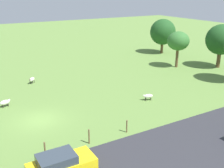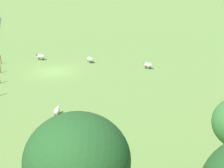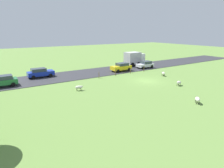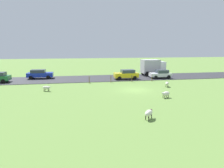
{
  "view_description": "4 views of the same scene",
  "coord_description": "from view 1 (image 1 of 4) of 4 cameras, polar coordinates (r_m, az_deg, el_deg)",
  "views": [
    {
      "loc": [
        23.09,
        -5.63,
        11.49
      ],
      "look_at": [
        -0.88,
        8.3,
        1.85
      ],
      "focal_mm": 43.74,
      "sensor_mm": 36.0,
      "label": 1
    },
    {
      "loc": [
        3.82,
        36.76,
        12.36
      ],
      "look_at": [
        -4.34,
        9.22,
        1.35
      ],
      "focal_mm": 52.73,
      "sensor_mm": 36.0,
      "label": 2
    },
    {
      "loc": [
        -22.98,
        21.79,
        8.15
      ],
      "look_at": [
        -3.45,
        9.13,
        1.65
      ],
      "focal_mm": 30.76,
      "sensor_mm": 36.0,
      "label": 3
    },
    {
      "loc": [
        -25.0,
        7.75,
        5.65
      ],
      "look_at": [
        -3.12,
        3.73,
        1.49
      ],
      "focal_mm": 31.43,
      "sensor_mm": 36.0,
      "label": 4
    }
  ],
  "objects": [
    {
      "name": "tree_3",
      "position": [
        44.74,
        21.86,
        8.58
      ],
      "size": [
        4.6,
        4.6,
        6.62
      ],
      "color": "brown",
      "rests_on": "ground_plane"
    },
    {
      "name": "sheep_3",
      "position": [
        36.55,
        -16.41,
        0.91
      ],
      "size": [
        1.06,
        1.05,
        0.77
      ],
      "color": "silver",
      "rests_on": "ground_plane"
    },
    {
      "name": "tree_0",
      "position": [
        42.97,
        13.68,
        8.69
      ],
      "size": [
        3.34,
        3.34,
        5.53
      ],
      "color": "brown",
      "rests_on": "ground_plane"
    },
    {
      "name": "tree_2",
      "position": [
        52.46,
        10.57,
        10.64
      ],
      "size": [
        4.68,
        4.68,
        6.36
      ],
      "color": "brown",
      "rests_on": "ground_plane"
    },
    {
      "name": "fence_post_1",
      "position": [
        20.76,
        -13.85,
        -13.13
      ],
      "size": [
        0.12,
        0.12,
        1.17
      ],
      "primitive_type": "cylinder",
      "color": "brown",
      "rests_on": "ground_plane"
    },
    {
      "name": "fence_post_3",
      "position": [
        23.29,
        3.11,
        -8.83
      ],
      "size": [
        0.12,
        0.12,
        1.13
      ],
      "primitive_type": "cylinder",
      "color": "brown",
      "rests_on": "ground_plane"
    },
    {
      "name": "sheep_1",
      "position": [
        30.0,
        7.54,
        -2.53
      ],
      "size": [
        0.76,
        1.16,
        0.7
      ],
      "color": "silver",
      "rests_on": "ground_plane"
    },
    {
      "name": "ground_plane",
      "position": [
        26.4,
        -14.91,
        -7.32
      ],
      "size": [
        160.0,
        160.0,
        0.0
      ],
      "primitive_type": "plane",
      "color": "olive"
    },
    {
      "name": "sheep_2",
      "position": [
        30.2,
        -21.48,
        -3.61
      ],
      "size": [
        0.78,
        1.18,
        0.73
      ],
      "color": "silver",
      "rests_on": "ground_plane"
    },
    {
      "name": "fence_post_2",
      "position": [
        21.76,
        -4.82,
        -10.88
      ],
      "size": [
        0.12,
        0.12,
        1.23
      ],
      "primitive_type": "cylinder",
      "color": "brown",
      "rests_on": "ground_plane"
    },
    {
      "name": "car_3",
      "position": [
        18.38,
        -10.67,
        -16.29
      ],
      "size": [
        2.08,
        4.27,
        1.67
      ],
      "color": "yellow",
      "rests_on": "road_strip"
    }
  ]
}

